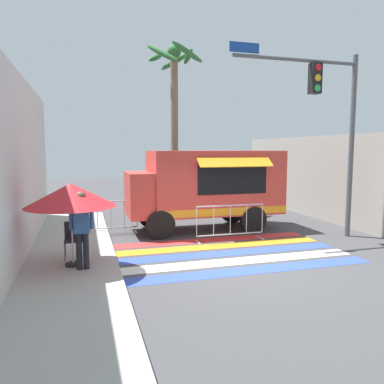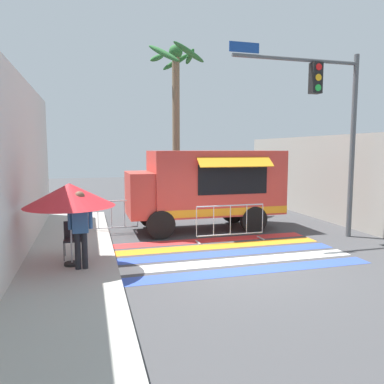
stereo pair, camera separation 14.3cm
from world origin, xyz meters
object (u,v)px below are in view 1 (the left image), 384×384
Objects in this scene: vendor_person at (82,225)px; folding_chair at (74,236)px; food_truck at (203,185)px; palm_tree at (174,98)px; traffic_signal_pole at (330,112)px; barricade_front at (230,223)px; patio_umbrella at (71,195)px; barricade_side at (111,218)px.

folding_chair is at bearing 110.53° from vendor_person.
folding_chair is at bearing -146.97° from food_truck.
palm_tree reaches higher than vendor_person.
vendor_person is (-7.41, -1.56, -2.81)m from traffic_signal_pole.
vendor_person is at bearing -62.97° from folding_chair.
barricade_front is (0.31, -1.73, -1.02)m from food_truck.
folding_chair is at bearing -175.98° from traffic_signal_pole.
food_truck is 5.56m from vendor_person.
palm_tree is (-0.35, 5.85, 4.51)m from barricade_front.
patio_umbrella reaches higher than folding_chair.
palm_tree is (4.02, 7.91, 3.92)m from vendor_person.
barricade_side is at bearing -128.76° from palm_tree.
barricade_side is (-3.46, 1.98, -0.01)m from barricade_front.
patio_umbrella is at bearing -75.81° from folding_chair.
food_truck is 3.00× the size of barricade_side.
food_truck reaches higher than barricade_side.
vendor_person is 4.86m from barricade_front.
food_truck is at bearing 49.51° from folding_chair.
patio_umbrella is at bearing -119.22° from palm_tree.
traffic_signal_pole is 0.79× the size of palm_tree.
folding_chair is at bearing -110.05° from barricade_side.
patio_umbrella reaches higher than barricade_side.
traffic_signal_pole is 6.55× the size of folding_chair.
traffic_signal_pole reaches higher than patio_umbrella.
barricade_side reaches higher than folding_chair.
folding_chair is 0.50× the size of vendor_person.
patio_umbrella is (-7.63, -1.23, -2.18)m from traffic_signal_pole.
patio_umbrella is at bearing -170.85° from traffic_signal_pole.
traffic_signal_pole is 7.75m from barricade_side.
folding_chair is at bearing -121.45° from palm_tree.
food_truck is 2.41× the size of barricade_front.
vendor_person is 9.70m from palm_tree.
palm_tree reaches higher than barricade_front.
palm_tree is at bearing 73.07° from vendor_person.
palm_tree is at bearing 75.03° from folding_chair.
barricade_side is at bearing 159.21° from traffic_signal_pole.
vendor_person is 0.24× the size of palm_tree.
traffic_signal_pole is 2.64× the size of barricade_front.
traffic_signal_pole reaches higher than folding_chair.
barricade_front is at bearing -79.74° from food_truck.
barricade_front is (4.58, 1.72, -1.22)m from patio_umbrella.
palm_tree is at bearing 118.14° from traffic_signal_pole.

